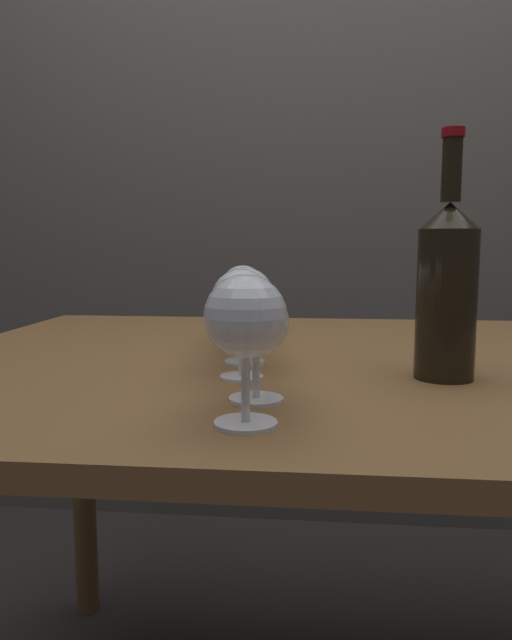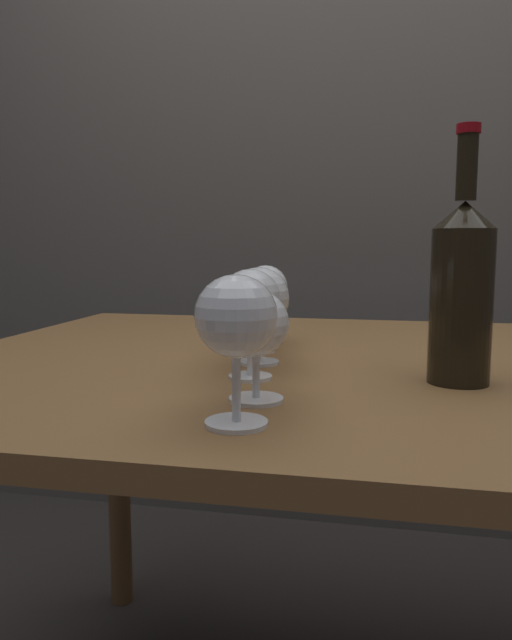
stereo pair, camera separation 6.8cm
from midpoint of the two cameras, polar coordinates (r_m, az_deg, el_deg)
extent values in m
cube|color=#59544F|center=(2.02, 11.75, 17.39)|extent=(5.00, 0.08, 2.60)
cube|color=brown|center=(0.97, 10.98, -4.51)|extent=(1.33, 0.99, 0.03)
cylinder|color=brown|center=(1.63, -11.73, -13.63)|extent=(0.06, 0.06, 0.73)
cylinder|color=white|center=(0.61, 1.36, -9.80)|extent=(0.06, 0.06, 0.00)
cylinder|color=white|center=(0.60, 1.37, -5.96)|extent=(0.01, 0.01, 0.08)
sphere|color=white|center=(0.59, 1.39, 0.35)|extent=(0.08, 0.08, 0.08)
ellipsoid|color=beige|center=(0.59, 1.39, -0.01)|extent=(0.07, 0.07, 0.03)
cylinder|color=white|center=(0.70, 2.81, -7.56)|extent=(0.06, 0.06, 0.00)
cylinder|color=white|center=(0.69, 2.83, -4.89)|extent=(0.01, 0.01, 0.06)
sphere|color=white|center=(0.68, 2.86, -0.32)|extent=(0.08, 0.08, 0.08)
ellipsoid|color=maroon|center=(0.68, 2.86, -0.32)|extent=(0.07, 0.07, 0.03)
cylinder|color=white|center=(0.82, 1.86, -5.45)|extent=(0.06, 0.06, 0.00)
cylinder|color=white|center=(0.81, 1.87, -2.60)|extent=(0.01, 0.01, 0.08)
sphere|color=white|center=(0.80, 1.89, 1.99)|extent=(0.08, 0.08, 0.08)
ellipsoid|color=gold|center=(0.80, 1.89, 1.91)|extent=(0.07, 0.07, 0.03)
cylinder|color=white|center=(0.91, 2.42, -4.04)|extent=(0.06, 0.06, 0.00)
cylinder|color=white|center=(0.91, 2.43, -1.84)|extent=(0.01, 0.01, 0.07)
sphere|color=white|center=(0.90, 2.46, 2.11)|extent=(0.09, 0.09, 0.09)
ellipsoid|color=pink|center=(0.90, 2.45, 1.74)|extent=(0.08, 0.08, 0.03)
cylinder|color=white|center=(1.02, 2.21, -2.89)|extent=(0.06, 0.06, 0.00)
cylinder|color=white|center=(1.01, 2.22, -1.04)|extent=(0.01, 0.01, 0.06)
sphere|color=white|center=(1.00, 2.23, 2.11)|extent=(0.08, 0.08, 0.08)
ellipsoid|color=#380711|center=(1.00, 2.23, 1.92)|extent=(0.07, 0.07, 0.03)
cylinder|color=white|center=(1.11, 2.68, -2.04)|extent=(0.06, 0.06, 0.00)
cylinder|color=white|center=(1.10, 2.69, -0.09)|extent=(0.01, 0.01, 0.07)
sphere|color=white|center=(1.10, 2.71, 3.11)|extent=(0.08, 0.08, 0.08)
ellipsoid|color=#470A16|center=(1.10, 2.71, 2.96)|extent=(0.07, 0.07, 0.03)
cylinder|color=black|center=(0.83, 21.13, 1.15)|extent=(0.08, 0.08, 0.20)
cone|color=black|center=(0.83, 21.52, 9.28)|extent=(0.08, 0.08, 0.03)
cylinder|color=black|center=(0.83, 21.71, 13.32)|extent=(0.03, 0.03, 0.08)
cylinder|color=maroon|center=(0.84, 21.87, 16.52)|extent=(0.03, 0.03, 0.01)
camera|label=1|loc=(0.03, -87.14, 0.37)|focal=33.72mm
camera|label=2|loc=(0.03, 92.86, -0.37)|focal=33.72mm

